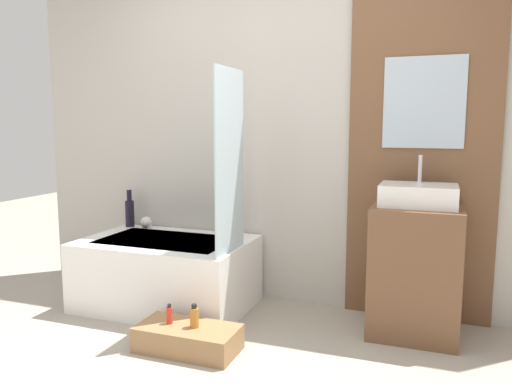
{
  "coord_description": "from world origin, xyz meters",
  "views": [
    {
      "loc": [
        1.11,
        -1.98,
        1.34
      ],
      "look_at": [
        0.13,
        0.68,
        0.95
      ],
      "focal_mm": 35.0,
      "sensor_mm": 36.0,
      "label": 1
    }
  ],
  "objects": [
    {
      "name": "bathtub",
      "position": [
        -0.74,
        1.13,
        0.25
      ],
      "size": [
        1.22,
        0.8,
        0.5
      ],
      "color": "white",
      "rests_on": "ground_plane"
    },
    {
      "name": "glass_shower_screen",
      "position": [
        -0.17,
        0.97,
        1.1
      ],
      "size": [
        0.01,
        0.45,
        1.19
      ],
      "primitive_type": "cube",
      "color": "silver",
      "rests_on": "bathtub"
    },
    {
      "name": "wall_tiled_back",
      "position": [
        0.0,
        1.58,
        1.3
      ],
      "size": [
        4.2,
        0.06,
        2.6
      ],
      "primitive_type": "cube",
      "color": "#B7B2A8",
      "rests_on": "ground_plane"
    },
    {
      "name": "vase_round_light",
      "position": [
        -1.1,
        1.43,
        0.55
      ],
      "size": [
        0.09,
        0.09,
        0.09
      ],
      "primitive_type": "sphere",
      "color": "silver",
      "rests_on": "bathtub"
    },
    {
      "name": "wooden_step_bench",
      "position": [
        -0.25,
        0.52,
        0.08
      ],
      "size": [
        0.61,
        0.3,
        0.15
      ],
      "primitive_type": "cube",
      "color": "#997047",
      "rests_on": "ground_plane"
    },
    {
      "name": "sink",
      "position": [
        0.99,
        1.26,
        0.9
      ],
      "size": [
        0.46,
        0.34,
        0.31
      ],
      "color": "white",
      "rests_on": "vanity_cabinet"
    },
    {
      "name": "bottle_soap_secondary",
      "position": [
        -0.2,
        0.52,
        0.21
      ],
      "size": [
        0.05,
        0.05,
        0.14
      ],
      "color": "#B2752D",
      "rests_on": "wooden_step_bench"
    },
    {
      "name": "vanity_cabinet",
      "position": [
        0.99,
        1.26,
        0.42
      ],
      "size": [
        0.55,
        0.51,
        0.83
      ],
      "primitive_type": "cube",
      "color": "brown",
      "rests_on": "ground_plane"
    },
    {
      "name": "wall_wood_accent",
      "position": [
        0.99,
        1.53,
        1.31
      ],
      "size": [
        0.97,
        0.04,
        2.6
      ],
      "color": "brown",
      "rests_on": "ground_plane"
    },
    {
      "name": "bottle_soap_primary",
      "position": [
        -0.37,
        0.52,
        0.2
      ],
      "size": [
        0.04,
        0.04,
        0.12
      ],
      "color": "red",
      "rests_on": "wooden_step_bench"
    },
    {
      "name": "vase_tall_dark",
      "position": [
        -1.26,
        1.44,
        0.63
      ],
      "size": [
        0.07,
        0.07,
        0.3
      ],
      "color": "black",
      "rests_on": "bathtub"
    }
  ]
}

